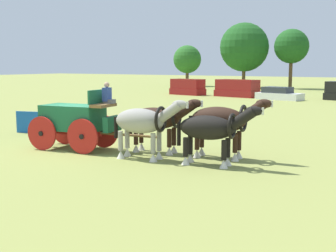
{
  "coord_description": "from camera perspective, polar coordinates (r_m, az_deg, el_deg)",
  "views": [
    {
      "loc": [
        12.92,
        -13.59,
        3.48
      ],
      "look_at": [
        4.28,
        0.51,
        1.2
      ],
      "focal_mm": 48.13,
      "sensor_mm": 36.0,
      "label": 1
    }
  ],
  "objects": [
    {
      "name": "parked_vehicle_a",
      "position": [
        51.56,
        2.49,
        4.94
      ],
      "size": [
        4.37,
        2.55,
        1.79
      ],
      "color": "maroon",
      "rests_on": "ground"
    },
    {
      "name": "tree_b",
      "position": [
        67.99,
        9.64,
        9.81
      ],
      "size": [
        7.15,
        7.15,
        9.51
      ],
      "color": "brown",
      "rests_on": "ground"
    },
    {
      "name": "parked_vehicle_b",
      "position": [
        48.84,
        8.75,
        4.72
      ],
      "size": [
        5.08,
        2.91,
        1.84
      ],
      "color": "maroon",
      "rests_on": "ground"
    },
    {
      "name": "draft_horse_rear_near",
      "position": [
        17.62,
        -1.22,
        0.78
      ],
      "size": [
        3.11,
        1.12,
        2.17
      ],
      "color": "#331E14",
      "rests_on": "ground"
    },
    {
      "name": "tree_c",
      "position": [
        66.73,
        15.37,
        9.69
      ],
      "size": [
        4.85,
        4.85,
        8.4
      ],
      "color": "brown",
      "rests_on": "ground"
    },
    {
      "name": "show_wagon",
      "position": [
        18.81,
        -11.62,
        0.83
      ],
      "size": [
        5.57,
        2.04,
        2.77
      ],
      "color": "#195B38",
      "rests_on": "ground"
    },
    {
      "name": "draft_horse_lead_off",
      "position": [
        15.48,
        5.49,
        -0.43
      ],
      "size": [
        3.03,
        1.11,
        2.12
      ],
      "color": "black",
      "rests_on": "ground"
    },
    {
      "name": "ground_plane",
      "position": [
        19.07,
        -11.88,
        -2.83
      ],
      "size": [
        220.0,
        220.0,
        0.0
      ],
      "primitive_type": "plane",
      "color": "olive"
    },
    {
      "name": "parked_vehicle_c",
      "position": [
        45.67,
        13.84,
        3.93
      ],
      "size": [
        4.76,
        2.65,
        1.25
      ],
      "color": "white",
      "rests_on": "ground"
    },
    {
      "name": "tree_a",
      "position": [
        72.1,
        2.46,
        8.43
      ],
      "size": [
        4.41,
        4.41,
        6.44
      ],
      "color": "brown",
      "rests_on": "ground"
    },
    {
      "name": "draft_horse_rear_off",
      "position": [
        16.47,
        -3.18,
        0.43
      ],
      "size": [
        2.96,
        1.18,
        2.23
      ],
      "color": "#9E998E",
      "rests_on": "ground"
    },
    {
      "name": "sponsor_banner",
      "position": [
        23.42,
        -15.39,
        0.38
      ],
      "size": [
        3.1,
        0.92,
        1.1
      ],
      "primitive_type": "cube",
      "rotation": [
        0.0,
        0.0,
        0.27
      ],
      "color": "#1959B2",
      "rests_on": "ground"
    },
    {
      "name": "draft_horse_lead_near",
      "position": [
        16.7,
        6.82,
        0.59
      ],
      "size": [
        3.13,
        1.25,
        2.26
      ],
      "color": "#331E14",
      "rests_on": "ground"
    }
  ]
}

